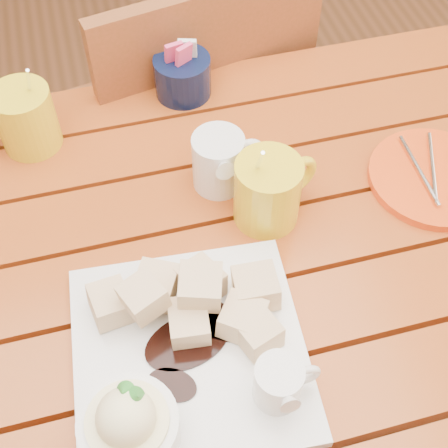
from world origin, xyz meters
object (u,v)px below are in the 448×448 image
object	(u,v)px
coffee_mug_right	(269,190)
orange_saucer	(435,177)
coffee_mug_left	(24,118)
table	(186,303)
dessert_plate	(180,360)
chair_far	(191,126)

from	to	relation	value
coffee_mug_right	orange_saucer	distance (m)	0.27
coffee_mug_left	coffee_mug_right	xyz separation A→B (m)	(0.32, -0.23, 0.00)
table	dessert_plate	distance (m)	0.21
dessert_plate	table	bearing A→B (deg)	77.38
orange_saucer	coffee_mug_right	bearing A→B (deg)	179.16
coffee_mug_right	chair_far	distance (m)	0.55
dessert_plate	chair_far	xyz separation A→B (m)	(0.15, 0.66, -0.28)
dessert_plate	coffee_mug_right	xyz separation A→B (m)	(0.17, 0.21, 0.02)
coffee_mug_left	orange_saucer	world-z (taller)	coffee_mug_left
orange_saucer	chair_far	bearing A→B (deg)	121.51
coffee_mug_right	chair_far	bearing A→B (deg)	72.72
orange_saucer	table	bearing A→B (deg)	-173.15
orange_saucer	chair_far	xyz separation A→B (m)	(-0.28, 0.46, -0.26)
orange_saucer	chair_far	size ratio (longest dim) A/B	0.22
table	dessert_plate	bearing A→B (deg)	-102.62
coffee_mug_left	coffee_mug_right	world-z (taller)	coffee_mug_right
table	chair_far	xyz separation A→B (m)	(0.12, 0.51, -0.14)
coffee_mug_left	coffee_mug_right	distance (m)	0.39
chair_far	table	bearing A→B (deg)	65.33
orange_saucer	coffee_mug_left	bearing A→B (deg)	157.84
table	orange_saucer	world-z (taller)	orange_saucer
chair_far	orange_saucer	bearing A→B (deg)	110.12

